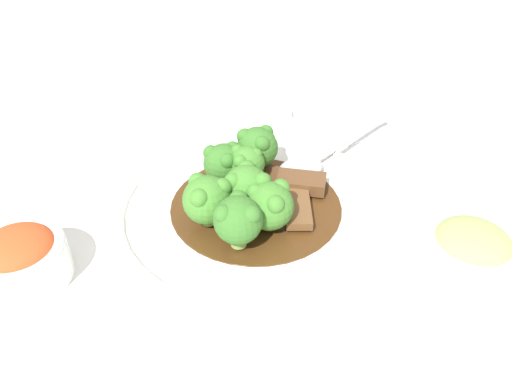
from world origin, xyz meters
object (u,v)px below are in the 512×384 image
beef_strip_0 (298,207)px  broccoli_floret_4 (246,187)px  broccoli_floret_6 (257,147)px  beef_strip_1 (268,179)px  beef_strip_3 (301,182)px  broccoli_floret_3 (224,163)px  broccoli_floret_5 (244,164)px  side_bowl_appetizer (470,251)px  serving_spoon (309,164)px  side_bowl_kimchi (20,258)px  beef_strip_2 (220,195)px  sauce_dish (272,112)px  broccoli_floret_1 (238,219)px  broccoli_floret_2 (207,199)px  broccoli_floret_0 (271,205)px  main_plate (256,209)px

beef_strip_0 → broccoli_floret_4: bearing=-110.6°
broccoli_floret_6 → beef_strip_1: bearing=9.3°
beef_strip_3 → broccoli_floret_3: bearing=-115.5°
broccoli_floret_5 → side_bowl_appetizer: broccoli_floret_5 is taller
beef_strip_3 → broccoli_floret_5: size_ratio=1.22×
broccoli_floret_3 → broccoli_floret_5: (0.02, 0.02, 0.01)m
broccoli_floret_5 → serving_spoon: size_ratio=0.25×
side_bowl_kimchi → beef_strip_2: bearing=99.5°
beef_strip_3 → side_bowl_kimchi: side_bowl_kimchi is taller
broccoli_floret_6 → sauce_dish: (-0.16, 0.08, -0.05)m
broccoli_floret_1 → broccoli_floret_3: bearing=171.4°
serving_spoon → beef_strip_3: bearing=-36.3°
beef_strip_2 → broccoli_floret_1: 0.08m
broccoli_floret_2 → broccoli_floret_6: bearing=132.3°
beef_strip_1 → side_bowl_kimchi: side_bowl_kimchi is taller
beef_strip_0 → beef_strip_3: bearing=152.2°
broccoli_floret_5 → broccoli_floret_6: (-0.03, 0.02, 0.00)m
beef_strip_3 → sauce_dish: beef_strip_3 is taller
broccoli_floret_0 → sauce_dish: (-0.26, 0.10, -0.04)m
broccoli_floret_3 → broccoli_floret_4: 0.06m
main_plate → broccoli_floret_5: 0.05m
beef_strip_3 → broccoli_floret_3: (-0.04, -0.08, 0.02)m
beef_strip_0 → broccoli_floret_2: bearing=-98.0°
broccoli_floret_0 → broccoli_floret_4: bearing=-155.8°
main_plate → beef_strip_0: size_ratio=4.26×
beef_strip_0 → beef_strip_2: 0.09m
beef_strip_2 → broccoli_floret_6: broccoli_floret_6 is taller
main_plate → beef_strip_2: size_ratio=4.16×
broccoli_floret_4 → serving_spoon: (-0.05, 0.10, -0.02)m
broccoli_floret_0 → beef_strip_3: bearing=132.3°
broccoli_floret_4 → broccoli_floret_6: size_ratio=0.93×
broccoli_floret_2 → broccoli_floret_4: size_ratio=1.01×
beef_strip_3 → serving_spoon: bearing=143.7°
beef_strip_1 → broccoli_floret_5: bearing=-90.2°
beef_strip_1 → broccoli_floret_3: broccoli_floret_3 is taller
broccoli_floret_0 → serving_spoon: 0.12m
broccoli_floret_1 → broccoli_floret_6: size_ratio=0.97×
broccoli_floret_6 → side_bowl_appetizer: bearing=35.7°
broccoli_floret_3 → serving_spoon: broccoli_floret_3 is taller
beef_strip_2 → broccoli_floret_3: 0.04m
serving_spoon → sauce_dish: 0.18m
broccoli_floret_2 → sauce_dish: broccoli_floret_2 is taller
beef_strip_2 → broccoli_floret_5: broccoli_floret_5 is taller
sauce_dish → serving_spoon: bearing=-5.2°
main_plate → broccoli_floret_4: bearing=-57.6°
beef_strip_3 → side_bowl_kimchi: size_ratio=0.72×
broccoli_floret_1 → broccoli_floret_4: bearing=153.7°
broccoli_floret_0 → broccoli_floret_6: 0.10m
broccoli_floret_1 → broccoli_floret_5: (-0.09, 0.04, -0.00)m
broccoli_floret_5 → broccoli_floret_4: bearing=-15.0°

